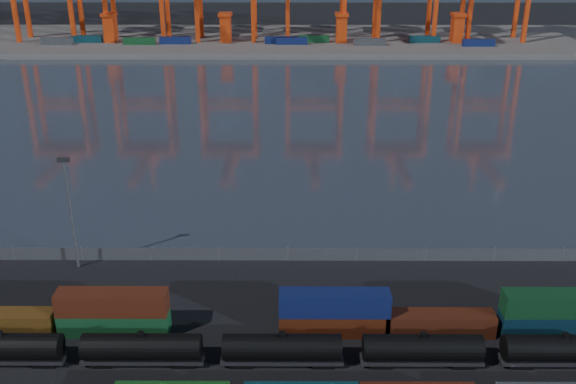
{
  "coord_description": "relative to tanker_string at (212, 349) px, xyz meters",
  "views": [
    {
      "loc": [
        0.37,
        -54.24,
        45.65
      ],
      "look_at": [
        0.0,
        30.0,
        10.0
      ],
      "focal_mm": 40.0,
      "sensor_mm": 36.0,
      "label": 1
    }
  ],
  "objects": [
    {
      "name": "harbor_water",
      "position": [
        8.3,
        100.81,
        -2.09
      ],
      "size": [
        700.0,
        700.0,
        0.0
      ],
      "primitive_type": "plane",
      "color": "#2F3845",
      "rests_on": "ground"
    },
    {
      "name": "tanker_string",
      "position": [
        0.0,
        0.0,
        0.0
      ],
      "size": [
        91.12,
        2.93,
        4.19
      ],
      "color": "black",
      "rests_on": "ground"
    },
    {
      "name": "quay_containers",
      "position": [
        -2.7,
        191.27,
        1.2
      ],
      "size": [
        172.58,
        10.99,
        2.6
      ],
      "color": "navy",
      "rests_on": "far_quay"
    },
    {
      "name": "waterfront_fence",
      "position": [
        8.3,
        23.81,
        -1.1
      ],
      "size": [
        160.12,
        0.12,
        2.2
      ],
      "color": "#595B5E",
      "rests_on": "ground"
    },
    {
      "name": "container_row_north",
      "position": [
        11.56,
        5.93,
        0.33
      ],
      "size": [
        142.36,
        2.66,
        5.67
      ],
      "color": "navy",
      "rests_on": "ground"
    },
    {
      "name": "straddle_carriers",
      "position": [
        5.8,
        195.81,
        5.72
      ],
      "size": [
        140.0,
        7.0,
        11.1
      ],
      "color": "#F24011",
      "rests_on": "far_quay"
    },
    {
      "name": "yard_light_mast",
      "position": [
        -21.7,
        21.81,
        7.2
      ],
      "size": [
        1.6,
        0.4,
        16.6
      ],
      "color": "slate",
      "rests_on": "ground"
    },
    {
      "name": "far_quay",
      "position": [
        8.3,
        205.81,
        -1.1
      ],
      "size": [
        700.0,
        70.0,
        2.0
      ],
      "primitive_type": "cube",
      "color": "#514F4C",
      "rests_on": "ground"
    }
  ]
}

